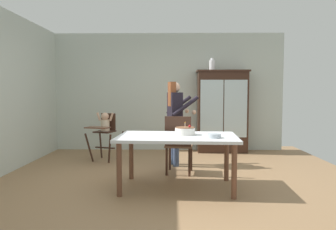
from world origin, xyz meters
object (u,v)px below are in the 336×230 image
Objects in this scene: serving_bowl at (214,136)px; dining_chair_far_side at (179,141)px; dining_table at (177,141)px; china_cabinet at (222,111)px; adult_person at (175,113)px; high_chair_with_toddler at (105,127)px; birthday_cake at (185,131)px; ceramic_vase at (212,65)px.

dining_chair_far_side reaches higher than serving_bowl.
serving_bowl is at bearing -24.15° from dining_table.
adult_person is (-1.06, -1.36, 0.05)m from china_cabinet.
china_cabinet is 2.64m from high_chair_with_toddler.
dining_chair_far_side is (0.05, -0.67, -0.41)m from adult_person.
birthday_cake is at bearing 169.77° from adult_person.
birthday_cake is 0.48m from serving_bowl.
high_chair_with_toddler is at bearing 131.56° from birthday_cake.
serving_bowl is at bearing -100.69° from china_cabinet.
adult_person is at bearing -121.31° from ceramic_vase.
adult_person reaches higher than dining_chair_far_side.
dining_table is at bearing -110.72° from china_cabinet.
dining_table is 0.54m from serving_bowl.
ceramic_vase is at bearing 73.68° from dining_table.
birthday_cake is (1.51, -1.71, 0.14)m from high_chair_with_toddler.
serving_bowl is 1.07m from dining_chair_far_side.
dining_chair_far_side is (-0.08, 0.64, -0.24)m from birthday_cake.
china_cabinet is 1.73m from adult_person.
high_chair_with_toddler is 0.99× the size of dining_chair_far_side.
birthday_cake is at bearing -31.73° from high_chair_with_toddler.
dining_table is 9.40× the size of serving_bowl.
china_cabinet is at bearing 70.76° from birthday_cake.
adult_person is 0.90× the size of dining_table.
ceramic_vase is 1.50× the size of serving_bowl.
adult_person is at bearing 95.78° from birthday_cake.
high_chair_with_toddler is 3.39× the size of birthday_cake.
birthday_cake is 0.69m from dining_chair_far_side.
adult_person is 1.70m from serving_bowl.
high_chair_with_toddler reaches higher than birthday_cake.
china_cabinet is at bearing -54.05° from adult_person.
birthday_cake reaches higher than dining_table.
china_cabinet is 3.03m from serving_bowl.
birthday_cake is at bearing -104.62° from ceramic_vase.
dining_chair_far_side is at bearing -110.92° from ceramic_vase.
high_chair_with_toddler is at bearing -156.38° from ceramic_vase.
china_cabinet is 1.93× the size of high_chair_with_toddler.
ceramic_vase is 0.96× the size of birthday_cake.
serving_bowl is (0.37, -0.30, -0.03)m from birthday_cake.
serving_bowl is 0.19× the size of dining_chair_far_side.
high_chair_with_toddler is at bearing -29.14° from dining_chair_far_side.
birthday_cake is at bearing 104.61° from dining_chair_far_side.
dining_table is 1.76× the size of dining_chair_far_side.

